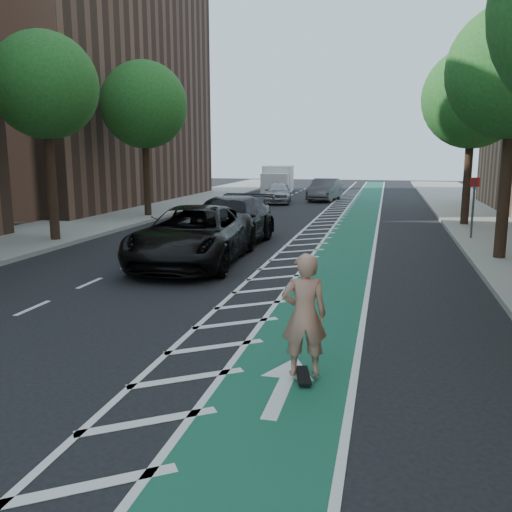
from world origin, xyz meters
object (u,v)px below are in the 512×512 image
(suv_far, at_px, (228,222))
(barrel_a, at_px, (178,235))
(suv_near, at_px, (194,235))
(skateboarder, at_px, (304,315))

(suv_far, height_order, barrel_a, suv_far)
(suv_near, height_order, barrel_a, suv_near)
(suv_far, bearing_deg, suv_near, -90.48)
(skateboarder, bearing_deg, suv_near, -73.89)
(skateboarder, xyz_separation_m, suv_far, (-4.54, 11.28, -0.14))
(suv_near, bearing_deg, skateboarder, -63.12)
(suv_far, bearing_deg, skateboarder, -66.42)
(barrel_a, bearing_deg, suv_near, -58.36)
(barrel_a, bearing_deg, suv_far, 23.68)
(skateboarder, distance_m, suv_far, 12.16)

